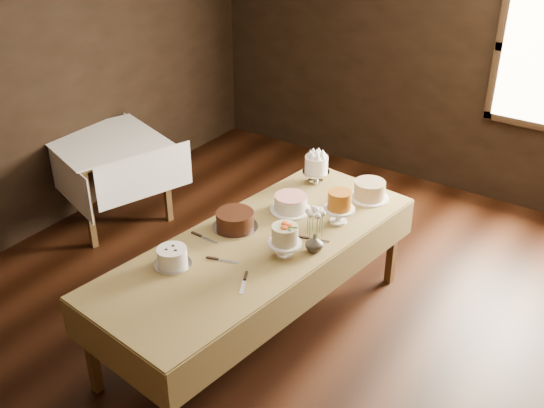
{
  "coord_description": "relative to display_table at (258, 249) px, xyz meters",
  "views": [
    {
      "loc": [
        2.37,
        -3.26,
        3.31
      ],
      "look_at": [
        0.0,
        0.2,
        0.95
      ],
      "focal_mm": 43.09,
      "sensor_mm": 36.0,
      "label": 1
    }
  ],
  "objects": [
    {
      "name": "cake_speckled",
      "position": [
        0.35,
        1.03,
        0.13
      ],
      "size": [
        0.31,
        0.31,
        0.15
      ],
      "color": "white",
      "rests_on": "display_table"
    },
    {
      "name": "floor",
      "position": [
        -0.08,
        0.09,
        -0.74
      ],
      "size": [
        5.0,
        6.0,
        0.01
      ],
      "primitive_type": "cube",
      "color": "black",
      "rests_on": "ground"
    },
    {
      "name": "cake_server_d",
      "position": [
        0.35,
        0.27,
        0.06
      ],
      "size": [
        0.24,
        0.1,
        0.01
      ],
      "primitive_type": "cube",
      "rotation": [
        0.0,
        0.0,
        0.31
      ],
      "color": "silver",
      "rests_on": "display_table"
    },
    {
      "name": "wall_left",
      "position": [
        -2.58,
        0.09,
        0.66
      ],
      "size": [
        0.02,
        6.0,
        2.8
      ],
      "primitive_type": "cube",
      "color": "black",
      "rests_on": "ground"
    },
    {
      "name": "side_table",
      "position": [
        -2.19,
        0.6,
        -0.01
      ],
      "size": [
        1.23,
        1.23,
        0.83
      ],
      "rotation": [
        0.0,
        0.0,
        -0.32
      ],
      "color": "#422B14",
      "rests_on": "ground"
    },
    {
      "name": "cake_meringue",
      "position": [
        -0.14,
        1.04,
        0.17
      ],
      "size": [
        0.25,
        0.25,
        0.24
      ],
      "color": "silver",
      "rests_on": "display_table"
    },
    {
      "name": "cake_flowers",
      "position": [
        0.24,
        -0.03,
        0.16
      ],
      "size": [
        0.24,
        0.24,
        0.24
      ],
      "color": "white",
      "rests_on": "display_table"
    },
    {
      "name": "flower_bouquet",
      "position": [
        0.38,
        0.13,
        0.31
      ],
      "size": [
        0.14,
        0.14,
        0.2
      ],
      "primitive_type": null,
      "color": "white",
      "rests_on": "flower_vase"
    },
    {
      "name": "cake_server_c",
      "position": [
        0.01,
        0.34,
        0.06
      ],
      "size": [
        0.07,
        0.24,
        0.01
      ],
      "primitive_type": "cube",
      "rotation": [
        0.0,
        0.0,
        1.77
      ],
      "color": "silver",
      "rests_on": "display_table"
    },
    {
      "name": "cake_server_a",
      "position": [
        -0.02,
        -0.31,
        0.06
      ],
      "size": [
        0.24,
        0.1,
        0.01
      ],
      "primitive_type": "cube",
      "rotation": [
        0.0,
        0.0,
        0.31
      ],
      "color": "silver",
      "rests_on": "display_table"
    },
    {
      "name": "wall_back",
      "position": [
        -0.08,
        3.09,
        0.66
      ],
      "size": [
        5.0,
        0.02,
        2.8
      ],
      "primitive_type": "cube",
      "color": "black",
      "rests_on": "ground"
    },
    {
      "name": "cake_caramel",
      "position": [
        0.33,
        0.57,
        0.18
      ],
      "size": [
        0.24,
        0.24,
        0.27
      ],
      "color": "white",
      "rests_on": "display_table"
    },
    {
      "name": "cake_swirl",
      "position": [
        -0.31,
        -0.55,
        0.12
      ],
      "size": [
        0.26,
        0.26,
        0.13
      ],
      "color": "silver",
      "rests_on": "display_table"
    },
    {
      "name": "display_table",
      "position": [
        0.0,
        0.0,
        0.0
      ],
      "size": [
        1.31,
        2.68,
        0.8
      ],
      "rotation": [
        0.0,
        0.0,
        -0.12
      ],
      "color": "#422B14",
      "rests_on": "ground"
    },
    {
      "name": "cake_lattice",
      "position": [
        -0.06,
        0.52,
        0.12
      ],
      "size": [
        0.32,
        0.32,
        0.12
      ],
      "color": "white",
      "rests_on": "display_table"
    },
    {
      "name": "cake_server_e",
      "position": [
        -0.31,
        -0.17,
        0.06
      ],
      "size": [
        0.24,
        0.04,
        0.01
      ],
      "primitive_type": "cube",
      "rotation": [
        0.0,
        0.0,
        -0.05
      ],
      "color": "silver",
      "rests_on": "display_table"
    },
    {
      "name": "flower_vase",
      "position": [
        0.38,
        0.13,
        0.12
      ],
      "size": [
        0.17,
        0.17,
        0.13
      ],
      "primitive_type": "imported",
      "rotation": [
        0.0,
        0.0,
        2.57
      ],
      "color": "#2D2823",
      "rests_on": "display_table"
    },
    {
      "name": "cake_chocolate",
      "position": [
        -0.26,
        0.07,
        0.12
      ],
      "size": [
        0.34,
        0.34,
        0.13
      ],
      "color": "silver",
      "rests_on": "display_table"
    },
    {
      "name": "cake_server_b",
      "position": [
        0.23,
        -0.49,
        0.06
      ],
      "size": [
        0.13,
        0.22,
        0.01
      ],
      "primitive_type": "cube",
      "rotation": [
        0.0,
        0.0,
        -1.1
      ],
      "color": "silver",
      "rests_on": "display_table"
    }
  ]
}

